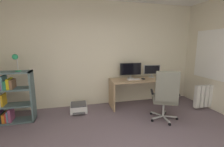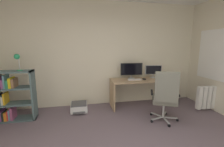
{
  "view_description": "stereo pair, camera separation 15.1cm",
  "coord_description": "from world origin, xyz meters",
  "px_view_note": "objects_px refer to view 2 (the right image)",
  "views": [
    {
      "loc": [
        -0.76,
        -1.56,
        1.62
      ],
      "look_at": [
        0.08,
        1.85,
        0.97
      ],
      "focal_mm": 24.67,
      "sensor_mm": 36.0,
      "label": 1
    },
    {
      "loc": [
        -0.61,
        -1.59,
        1.62
      ],
      "look_at": [
        0.08,
        1.85,
        0.97
      ],
      "focal_mm": 24.67,
      "sensor_mm": 36.0,
      "label": 2
    }
  ],
  "objects_px": {
    "monitor_main": "(132,70)",
    "radiator": "(210,97)",
    "monitor_secondary": "(153,70)",
    "office_chair": "(165,96)",
    "desk": "(142,86)",
    "bookshelf": "(12,96)",
    "computer_mouse": "(144,79)",
    "printer": "(79,107)",
    "desk_lamp": "(17,58)",
    "keyboard": "(135,80)"
  },
  "relations": [
    {
      "from": "printer",
      "to": "monitor_secondary",
      "type": "bearing_deg",
      "value": 4.46
    },
    {
      "from": "desk",
      "to": "monitor_secondary",
      "type": "bearing_deg",
      "value": 21.31
    },
    {
      "from": "bookshelf",
      "to": "desk",
      "type": "bearing_deg",
      "value": 4.22
    },
    {
      "from": "bookshelf",
      "to": "printer",
      "type": "relative_size",
      "value": 2.17
    },
    {
      "from": "keyboard",
      "to": "monitor_main",
      "type": "bearing_deg",
      "value": 97.58
    },
    {
      "from": "bookshelf",
      "to": "desk_lamp",
      "type": "height_order",
      "value": "desk_lamp"
    },
    {
      "from": "monitor_secondary",
      "to": "desk",
      "type": "bearing_deg",
      "value": -158.69
    },
    {
      "from": "desk",
      "to": "keyboard",
      "type": "relative_size",
      "value": 4.94
    },
    {
      "from": "desk",
      "to": "monitor_main",
      "type": "xyz_separation_m",
      "value": [
        -0.26,
        0.14,
        0.42
      ]
    },
    {
      "from": "monitor_secondary",
      "to": "bookshelf",
      "type": "relative_size",
      "value": 0.42
    },
    {
      "from": "monitor_main",
      "to": "monitor_secondary",
      "type": "height_order",
      "value": "monitor_main"
    },
    {
      "from": "printer",
      "to": "bookshelf",
      "type": "bearing_deg",
      "value": -171.42
    },
    {
      "from": "keyboard",
      "to": "bookshelf",
      "type": "distance_m",
      "value": 2.85
    },
    {
      "from": "desk",
      "to": "bookshelf",
      "type": "bearing_deg",
      "value": -175.78
    },
    {
      "from": "keyboard",
      "to": "office_chair",
      "type": "height_order",
      "value": "office_chair"
    },
    {
      "from": "monitor_secondary",
      "to": "computer_mouse",
      "type": "distance_m",
      "value": 0.45
    },
    {
      "from": "monitor_secondary",
      "to": "office_chair",
      "type": "bearing_deg",
      "value": -103.91
    },
    {
      "from": "monitor_secondary",
      "to": "keyboard",
      "type": "distance_m",
      "value": 0.67
    },
    {
      "from": "computer_mouse",
      "to": "bookshelf",
      "type": "distance_m",
      "value": 3.1
    },
    {
      "from": "monitor_main",
      "to": "radiator",
      "type": "relative_size",
      "value": 0.8
    },
    {
      "from": "monitor_secondary",
      "to": "keyboard",
      "type": "bearing_deg",
      "value": -162.57
    },
    {
      "from": "keyboard",
      "to": "radiator",
      "type": "height_order",
      "value": "keyboard"
    },
    {
      "from": "monitor_secondary",
      "to": "computer_mouse",
      "type": "bearing_deg",
      "value": -149.54
    },
    {
      "from": "monitor_main",
      "to": "computer_mouse",
      "type": "height_order",
      "value": "monitor_main"
    },
    {
      "from": "computer_mouse",
      "to": "monitor_main",
      "type": "bearing_deg",
      "value": 141.27
    },
    {
      "from": "desk",
      "to": "monitor_secondary",
      "type": "relative_size",
      "value": 3.65
    },
    {
      "from": "keyboard",
      "to": "office_chair",
      "type": "bearing_deg",
      "value": -69.72
    },
    {
      "from": "monitor_secondary",
      "to": "office_chair",
      "type": "relative_size",
      "value": 0.41
    },
    {
      "from": "radiator",
      "to": "monitor_secondary",
      "type": "bearing_deg",
      "value": 146.23
    },
    {
      "from": "monitor_secondary",
      "to": "office_chair",
      "type": "height_order",
      "value": "office_chair"
    },
    {
      "from": "monitor_main",
      "to": "radiator",
      "type": "distance_m",
      "value": 2.07
    },
    {
      "from": "monitor_main",
      "to": "keyboard",
      "type": "relative_size",
      "value": 1.75
    },
    {
      "from": "monitor_main",
      "to": "printer",
      "type": "relative_size",
      "value": 1.18
    },
    {
      "from": "monitor_secondary",
      "to": "office_chair",
      "type": "xyz_separation_m",
      "value": [
        -0.28,
        -1.13,
        -0.34
      ]
    },
    {
      "from": "keyboard",
      "to": "desk_lamp",
      "type": "distance_m",
      "value": 2.72
    },
    {
      "from": "printer",
      "to": "radiator",
      "type": "xyz_separation_m",
      "value": [
        3.22,
        -0.63,
        0.25
      ]
    },
    {
      "from": "radiator",
      "to": "printer",
      "type": "bearing_deg",
      "value": 168.97
    },
    {
      "from": "bookshelf",
      "to": "printer",
      "type": "distance_m",
      "value": 1.48
    },
    {
      "from": "printer",
      "to": "computer_mouse",
      "type": "bearing_deg",
      "value": -1.57
    },
    {
      "from": "keyboard",
      "to": "office_chair",
      "type": "xyz_separation_m",
      "value": [
        0.33,
        -0.94,
        -0.15
      ]
    },
    {
      "from": "office_chair",
      "to": "radiator",
      "type": "distance_m",
      "value": 1.52
    },
    {
      "from": "office_chair",
      "to": "printer",
      "type": "xyz_separation_m",
      "value": [
        -1.76,
        0.97,
        -0.5
      ]
    },
    {
      "from": "computer_mouse",
      "to": "monitor_secondary",
      "type": "bearing_deg",
      "value": 27.81
    },
    {
      "from": "keyboard",
      "to": "computer_mouse",
      "type": "xyz_separation_m",
      "value": [
        0.26,
        -0.01,
        0.01
      ]
    },
    {
      "from": "desk",
      "to": "desk_lamp",
      "type": "relative_size",
      "value": 4.77
    },
    {
      "from": "monitor_main",
      "to": "desk_lamp",
      "type": "bearing_deg",
      "value": -171.92
    },
    {
      "from": "monitor_main",
      "to": "monitor_secondary",
      "type": "relative_size",
      "value": 1.29
    },
    {
      "from": "desk",
      "to": "desk_lamp",
      "type": "xyz_separation_m",
      "value": [
        -2.88,
        -0.23,
        0.8
      ]
    },
    {
      "from": "printer",
      "to": "office_chair",
      "type": "bearing_deg",
      "value": -28.85
    },
    {
      "from": "office_chair",
      "to": "bookshelf",
      "type": "bearing_deg",
      "value": 166.48
    }
  ]
}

